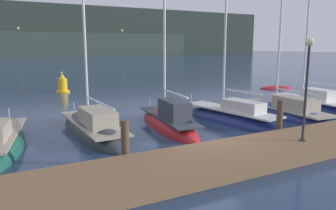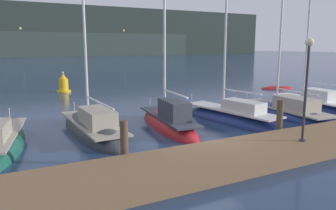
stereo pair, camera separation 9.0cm
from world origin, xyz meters
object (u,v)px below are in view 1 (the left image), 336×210
object	(u,v)px
channel_buoy	(63,85)
dock_lamppost	(307,73)
sailboat_berth_3	(93,131)
sailboat_berth_5	(231,119)
sailboat_berth_7	(309,106)
rowboat_adrift	(276,89)
sailboat_berth_4	(169,125)
sailboat_berth_6	(284,113)

from	to	relation	value
channel_buoy	dock_lamppost	xyz separation A→B (m)	(4.99, -21.74, 2.42)
dock_lamppost	channel_buoy	bearing A→B (deg)	102.93
sailboat_berth_3	sailboat_berth_5	world-z (taller)	sailboat_berth_5
sailboat_berth_5	channel_buoy	distance (m)	17.36
sailboat_berth_7	rowboat_adrift	world-z (taller)	sailboat_berth_7
sailboat_berth_4	sailboat_berth_5	distance (m)	3.71
sailboat_berth_5	channel_buoy	size ratio (longest dim) A/B	5.53
sailboat_berth_3	sailboat_berth_7	xyz separation A→B (m)	(14.52, -0.40, 0.03)
sailboat_berth_3	sailboat_berth_4	distance (m)	3.76
channel_buoy	rowboat_adrift	distance (m)	20.12
sailboat_berth_5	channel_buoy	world-z (taller)	sailboat_berth_5
sailboat_berth_4	channel_buoy	xyz separation A→B (m)	(-2.21, 15.96, 0.51)
dock_lamppost	sailboat_berth_5	bearing A→B (deg)	80.56
sailboat_berth_4	dock_lamppost	bearing A→B (deg)	-64.28
sailboat_berth_4	sailboat_berth_5	size ratio (longest dim) A/B	1.02
sailboat_berth_6	sailboat_berth_4	bearing A→B (deg)	175.84
sailboat_berth_3	sailboat_berth_6	world-z (taller)	sailboat_berth_6
sailboat_berth_7	channel_buoy	bearing A→B (deg)	129.95
sailboat_berth_4	sailboat_berth_7	world-z (taller)	sailboat_berth_4
sailboat_berth_3	sailboat_berth_5	distance (m)	7.45
sailboat_berth_6	rowboat_adrift	world-z (taller)	sailboat_berth_6
sailboat_berth_7	channel_buoy	world-z (taller)	sailboat_berth_7
sailboat_berth_6	dock_lamppost	xyz separation A→B (m)	(-4.72, -5.24, 2.96)
channel_buoy	dock_lamppost	bearing A→B (deg)	-77.07
sailboat_berth_4	rowboat_adrift	world-z (taller)	sailboat_berth_4
sailboat_berth_6	rowboat_adrift	bearing A→B (deg)	45.71
channel_buoy	sailboat_berth_5	bearing A→B (deg)	-70.14
channel_buoy	rowboat_adrift	size ratio (longest dim) A/B	0.53
channel_buoy	rowboat_adrift	bearing A→B (deg)	-21.08
sailboat_berth_7	rowboat_adrift	xyz separation A→B (m)	(5.71, 8.35, -0.14)
sailboat_berth_4	dock_lamppost	world-z (taller)	sailboat_berth_4
sailboat_berth_7	dock_lamppost	bearing A→B (deg)	-142.59
sailboat_berth_3	dock_lamppost	world-z (taller)	sailboat_berth_3
sailboat_berth_6	sailboat_berth_3	bearing A→B (deg)	173.24
sailboat_berth_5	rowboat_adrift	size ratio (longest dim) A/B	2.92
rowboat_adrift	sailboat_berth_6	bearing A→B (deg)	-134.29
sailboat_berth_4	channel_buoy	bearing A→B (deg)	97.87
sailboat_berth_5	sailboat_berth_3	bearing A→B (deg)	171.20
sailboat_berth_3	rowboat_adrift	size ratio (longest dim) A/B	2.77
sailboat_berth_7	channel_buoy	xyz separation A→B (m)	(-13.05, 15.58, 0.53)
sailboat_berth_6	dock_lamppost	bearing A→B (deg)	-132.01
sailboat_berth_5	sailboat_berth_6	xyz separation A→B (m)	(3.82, -0.19, -0.02)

